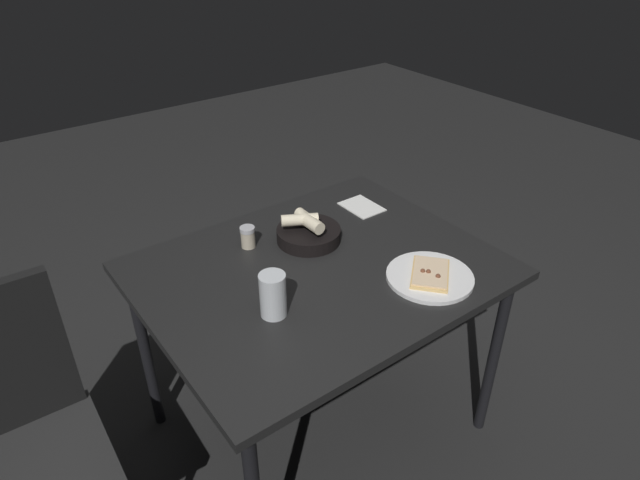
% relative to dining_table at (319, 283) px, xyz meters
% --- Properties ---
extents(ground, '(8.00, 8.00, 0.00)m').
position_rel_dining_table_xyz_m(ground, '(0.00, 0.00, -0.69)').
color(ground, black).
extents(dining_table, '(0.90, 1.13, 0.76)m').
position_rel_dining_table_xyz_m(dining_table, '(0.00, 0.00, 0.00)').
color(dining_table, black).
rests_on(dining_table, ground).
extents(pizza_plate, '(0.28, 0.28, 0.04)m').
position_rel_dining_table_xyz_m(pizza_plate, '(0.26, 0.24, 0.08)').
color(pizza_plate, white).
rests_on(pizza_plate, dining_table).
extents(bread_basket, '(0.23, 0.23, 0.11)m').
position_rel_dining_table_xyz_m(bread_basket, '(-0.15, 0.07, 0.10)').
color(bread_basket, black).
rests_on(bread_basket, dining_table).
extents(beer_glass, '(0.08, 0.08, 0.14)m').
position_rel_dining_table_xyz_m(beer_glass, '(0.12, -0.25, 0.13)').
color(beer_glass, silver).
rests_on(beer_glass, dining_table).
extents(pepper_shaker, '(0.05, 0.05, 0.08)m').
position_rel_dining_table_xyz_m(pepper_shaker, '(-0.25, -0.12, 0.10)').
color(pepper_shaker, '#BFB299').
rests_on(pepper_shaker, dining_table).
extents(napkin, '(0.16, 0.12, 0.00)m').
position_rel_dining_table_xyz_m(napkin, '(-0.23, 0.38, 0.07)').
color(napkin, white).
rests_on(napkin, dining_table).
extents(chair_near, '(0.45, 0.45, 0.94)m').
position_rel_dining_table_xyz_m(chair_near, '(-0.12, -0.97, -0.16)').
color(chair_near, black).
rests_on(chair_near, ground).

